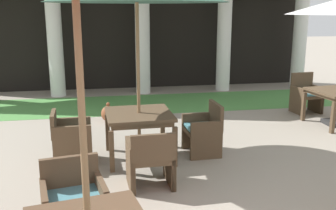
{
  "coord_description": "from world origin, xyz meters",
  "views": [
    {
      "loc": [
        -1.22,
        -2.43,
        2.33
      ],
      "look_at": [
        -0.28,
        2.88,
        1.02
      ],
      "focal_mm": 41.9,
      "sensor_mm": 36.0,
      "label": 1
    }
  ],
  "objects_px": {
    "terracotta_urn": "(108,113)",
    "patio_chair_near_foreground_east": "(204,130)",
    "patio_chair_mid_right_north": "(74,203)",
    "patio_chair_near_foreground_west": "(71,138)",
    "patio_chair_far_back_north": "(306,95)",
    "patio_chair_near_foreground_south": "(150,159)",
    "patio_table_near_foreground": "(139,118)"
  },
  "relations": [
    {
      "from": "patio_chair_near_foreground_east",
      "to": "patio_chair_mid_right_north",
      "type": "distance_m",
      "value": 2.96
    },
    {
      "from": "patio_chair_far_back_north",
      "to": "patio_table_near_foreground",
      "type": "bearing_deg",
      "value": 22.21
    },
    {
      "from": "patio_chair_mid_right_north",
      "to": "patio_chair_far_back_north",
      "type": "xyz_separation_m",
      "value": [
        5.0,
        4.39,
        0.01
      ]
    },
    {
      "from": "patio_chair_near_foreground_west",
      "to": "patio_chair_far_back_north",
      "type": "distance_m",
      "value": 5.64
    },
    {
      "from": "patio_table_near_foreground",
      "to": "patio_chair_near_foreground_east",
      "type": "distance_m",
      "value": 1.11
    },
    {
      "from": "patio_chair_near_foreground_south",
      "to": "patio_chair_near_foreground_west",
      "type": "distance_m",
      "value": 1.51
    },
    {
      "from": "patio_table_near_foreground",
      "to": "patio_chair_near_foreground_south",
      "type": "height_order",
      "value": "patio_chair_near_foreground_south"
    },
    {
      "from": "patio_chair_near_foreground_east",
      "to": "terracotta_urn",
      "type": "bearing_deg",
      "value": 32.3
    },
    {
      "from": "patio_chair_near_foreground_east",
      "to": "patio_chair_mid_right_north",
      "type": "xyz_separation_m",
      "value": [
        -1.97,
        -2.21,
        0.01
      ]
    },
    {
      "from": "patio_chair_near_foreground_south",
      "to": "terracotta_urn",
      "type": "relative_size",
      "value": 1.94
    },
    {
      "from": "patio_chair_near_foreground_east",
      "to": "patio_chair_near_foreground_west",
      "type": "bearing_deg",
      "value": 90.0
    },
    {
      "from": "patio_chair_far_back_north",
      "to": "terracotta_urn",
      "type": "height_order",
      "value": "patio_chair_far_back_north"
    },
    {
      "from": "patio_chair_near_foreground_east",
      "to": "patio_chair_near_foreground_west",
      "type": "relative_size",
      "value": 1.01
    },
    {
      "from": "terracotta_urn",
      "to": "patio_chair_near_foreground_east",
      "type": "bearing_deg",
      "value": -55.6
    },
    {
      "from": "patio_table_near_foreground",
      "to": "patio_chair_near_foreground_west",
      "type": "bearing_deg",
      "value": -177.89
    },
    {
      "from": "patio_chair_near_foreground_east",
      "to": "terracotta_urn",
      "type": "xyz_separation_m",
      "value": [
        -1.51,
        2.2,
        -0.22
      ]
    },
    {
      "from": "patio_chair_near_foreground_east",
      "to": "patio_chair_mid_right_north",
      "type": "relative_size",
      "value": 1.02
    },
    {
      "from": "patio_chair_near_foreground_east",
      "to": "patio_chair_near_foreground_south",
      "type": "xyz_separation_m",
      "value": [
        -1.03,
        -1.11,
        0.0
      ]
    },
    {
      "from": "patio_table_near_foreground",
      "to": "patio_chair_mid_right_north",
      "type": "bearing_deg",
      "value": -112.56
    },
    {
      "from": "patio_chair_near_foreground_east",
      "to": "patio_chair_near_foreground_south",
      "type": "bearing_deg",
      "value": 134.87
    },
    {
      "from": "patio_chair_near_foreground_south",
      "to": "patio_chair_mid_right_north",
      "type": "height_order",
      "value": "patio_chair_mid_right_north"
    },
    {
      "from": "patio_chair_mid_right_north",
      "to": "terracotta_urn",
      "type": "distance_m",
      "value": 4.44
    },
    {
      "from": "patio_chair_near_foreground_west",
      "to": "patio_chair_mid_right_north",
      "type": "distance_m",
      "value": 2.13
    },
    {
      "from": "patio_chair_far_back_north",
      "to": "patio_chair_mid_right_north",
      "type": "bearing_deg",
      "value": 34.99
    },
    {
      "from": "patio_chair_near_foreground_south",
      "to": "patio_chair_far_back_north",
      "type": "bearing_deg",
      "value": 36.96
    },
    {
      "from": "patio_chair_near_foreground_south",
      "to": "patio_chair_far_back_north",
      "type": "height_order",
      "value": "patio_chair_far_back_north"
    },
    {
      "from": "patio_chair_near_foreground_east",
      "to": "patio_chair_near_foreground_south",
      "type": "relative_size",
      "value": 1.04
    },
    {
      "from": "patio_chair_near_foreground_west",
      "to": "terracotta_urn",
      "type": "relative_size",
      "value": 1.99
    },
    {
      "from": "patio_table_near_foreground",
      "to": "terracotta_urn",
      "type": "xyz_separation_m",
      "value": [
        -0.43,
        2.24,
        -0.49
      ]
    },
    {
      "from": "patio_table_near_foreground",
      "to": "patio_chair_far_back_north",
      "type": "bearing_deg",
      "value": 28.53
    },
    {
      "from": "patio_table_near_foreground",
      "to": "patio_chair_far_back_north",
      "type": "distance_m",
      "value": 4.67
    },
    {
      "from": "patio_chair_near_foreground_south",
      "to": "patio_chair_near_foreground_west",
      "type": "xyz_separation_m",
      "value": [
        -1.1,
        1.03,
        0.01
      ]
    }
  ]
}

